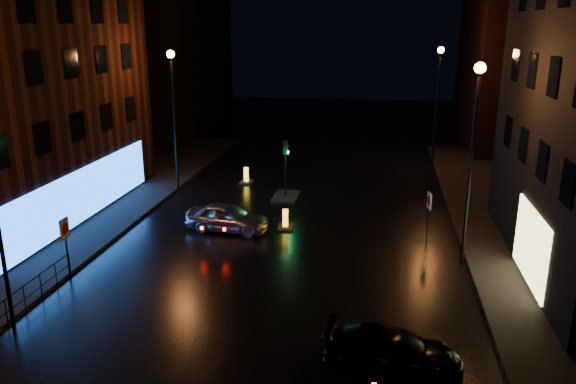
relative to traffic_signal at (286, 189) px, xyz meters
The scene contains 15 objects.
ground 14.06m from the traffic_signal, 85.10° to the right, with size 120.00×120.00×0.00m, color black.
pavement_left 14.14m from the traffic_signal, 154.89° to the right, with size 12.00×44.00×0.15m, color black.
building_far_left 26.50m from the traffic_signal, 125.18° to the left, with size 8.00×16.00×14.00m, color black.
building_far_right 24.83m from the traffic_signal, 48.01° to the left, with size 8.00×14.00×12.00m, color black.
street_lamp_lfar 8.32m from the traffic_signal, behind, with size 0.44×0.44×8.37m.
street_lamp_rnear 13.06m from the traffic_signal, 41.63° to the right, with size 0.44×0.44×8.37m.
street_lamp_rfar 13.06m from the traffic_signal, 41.63° to the left, with size 0.44×0.44×8.37m.
traffic_signal is the anchor object (origin of this frame).
guard_railing 16.47m from the traffic_signal, 114.39° to the right, with size 0.05×6.04×1.00m.
silver_hatchback 6.22m from the traffic_signal, 107.84° to the right, with size 1.63×4.04×1.38m, color #B8BBC0.
dark_sedan 17.37m from the traffic_signal, 69.91° to the right, with size 1.65×4.05×1.18m, color black.
bollard_near 5.21m from the traffic_signal, 80.57° to the right, with size 0.84×1.18×0.98m.
bollard_far 4.06m from the traffic_signal, 138.22° to the left, with size 0.79×1.17×1.01m.
road_sign_left 14.01m from the traffic_signal, 118.70° to the right, with size 0.09×0.61×2.53m.
road_sign_right 9.58m from the traffic_signal, 35.92° to the right, with size 0.17×0.56×2.30m.
Camera 1 is at (4.07, -17.08, 9.77)m, focal length 35.00 mm.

